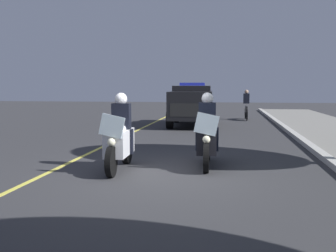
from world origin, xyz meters
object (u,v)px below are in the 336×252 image
(cyclist_background, at_px, (246,105))
(police_suv, at_px, (192,103))
(police_motorcycle_lead_left, at_px, (120,139))
(police_motorcycle_lead_right, at_px, (207,136))

(cyclist_background, bearing_deg, police_suv, -36.37)
(police_motorcycle_lead_left, height_order, cyclist_background, police_motorcycle_lead_left)
(police_motorcycle_lead_right, xyz_separation_m, cyclist_background, (-13.52, 1.46, 0.14))
(police_motorcycle_lead_left, xyz_separation_m, police_motorcycle_lead_right, (-0.72, 1.90, 0.00))
(police_motorcycle_lead_right, distance_m, police_suv, 9.92)
(police_motorcycle_lead_left, relative_size, cyclist_background, 1.22)
(police_motorcycle_lead_left, bearing_deg, cyclist_background, 166.70)
(police_motorcycle_lead_left, height_order, police_motorcycle_lead_right, same)
(cyclist_background, bearing_deg, police_motorcycle_lead_left, -13.30)
(police_motorcycle_lead_right, height_order, police_suv, police_suv)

